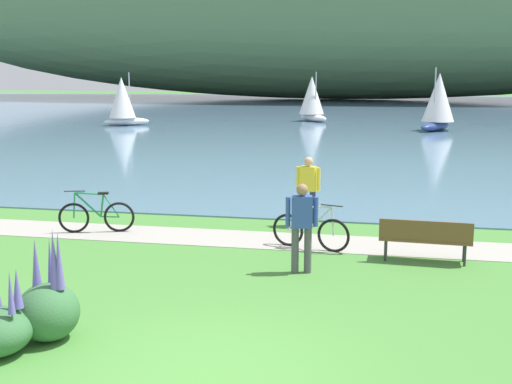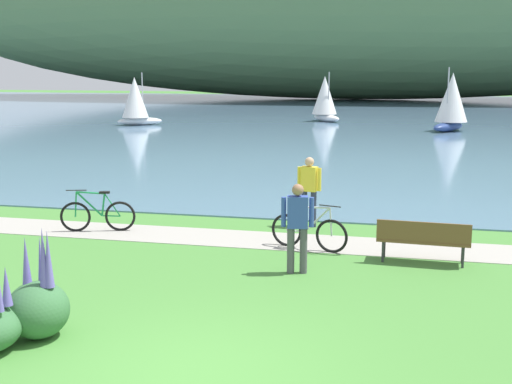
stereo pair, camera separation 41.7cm
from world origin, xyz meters
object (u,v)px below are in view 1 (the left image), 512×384
object	(u,v)px
person_at_shoreline	(308,187)
person_on_the_grass	(302,222)
bicycle_leaning_near_bench	(311,231)
sailboat_nearest_to_shore	(438,101)
sailboat_mid_bay	(312,98)
bicycle_beside_path	(96,216)
park_bench_near_camera	(425,237)
sailboat_toward_hillside	(123,101)

from	to	relation	value
person_at_shoreline	person_on_the_grass	bearing A→B (deg)	-85.23
bicycle_leaning_near_bench	person_at_shoreline	world-z (taller)	person_at_shoreline
bicycle_leaning_near_bench	sailboat_nearest_to_shore	distance (m)	28.63
bicycle_leaning_near_bench	sailboat_mid_bay	size ratio (longest dim) A/B	0.48
person_on_the_grass	sailboat_nearest_to_shore	world-z (taller)	sailboat_nearest_to_shore
bicycle_leaning_near_bench	sailboat_mid_bay	xyz separation A→B (m)	(-3.72, 34.08, 1.31)
bicycle_beside_path	park_bench_near_camera	bearing A→B (deg)	-7.69
sailboat_mid_bay	sailboat_toward_hillside	distance (m)	13.48
bicycle_beside_path	person_at_shoreline	size ratio (longest dim) A/B	1.00
sailboat_mid_bay	sailboat_nearest_to_shore	bearing A→B (deg)	-34.99
sailboat_mid_bay	bicycle_beside_path	bearing A→B (deg)	-92.38
park_bench_near_camera	person_at_shoreline	distance (m)	3.74
sailboat_nearest_to_shore	sailboat_mid_bay	xyz separation A→B (m)	(-8.39, 5.87, -0.15)
park_bench_near_camera	sailboat_mid_bay	bearing A→B (deg)	99.93
bicycle_leaning_near_bench	bicycle_beside_path	distance (m)	5.13
bicycle_leaning_near_bench	sailboat_toward_hillside	xyz separation A→B (m)	(-15.76, 28.04, 1.30)
person_at_shoreline	sailboat_nearest_to_shore	size ratio (longest dim) A/B	0.44
person_on_the_grass	sailboat_nearest_to_shore	bearing A→B (deg)	81.12
person_at_shoreline	sailboat_mid_bay	size ratio (longest dim) A/B	0.48
bicycle_leaning_near_bench	bicycle_beside_path	bearing A→B (deg)	174.60
person_on_the_grass	sailboat_toward_hillside	size ratio (longest dim) A/B	0.49
sailboat_mid_bay	sailboat_toward_hillside	xyz separation A→B (m)	(-12.05, -6.04, -0.01)
sailboat_nearest_to_shore	sailboat_toward_hillside	size ratio (longest dim) A/B	1.09
park_bench_near_camera	person_at_shoreline	world-z (taller)	person_at_shoreline
bicycle_beside_path	person_at_shoreline	bearing A→B (deg)	18.43
person_on_the_grass	park_bench_near_camera	bearing A→B (deg)	26.05
bicycle_leaning_near_bench	person_at_shoreline	xyz separation A→B (m)	(-0.30, 2.09, 0.58)
sailboat_mid_bay	person_on_the_grass	bearing A→B (deg)	-84.05
bicycle_beside_path	sailboat_toward_hillside	world-z (taller)	sailboat_toward_hillside
park_bench_near_camera	bicycle_leaning_near_bench	xyz separation A→B (m)	(-2.34, 0.52, -0.12)
person_on_the_grass	sailboat_toward_hillside	bearing A→B (deg)	117.97
person_on_the_grass	bicycle_leaning_near_bench	bearing A→B (deg)	90.40
person_at_shoreline	person_on_the_grass	size ratio (longest dim) A/B	1.00
bicycle_leaning_near_bench	bicycle_beside_path	xyz separation A→B (m)	(-5.11, 0.48, -0.00)
bicycle_beside_path	sailboat_toward_hillside	distance (m)	29.57
bicycle_beside_path	sailboat_mid_bay	world-z (taller)	sailboat_mid_bay
person_at_shoreline	sailboat_nearest_to_shore	xyz separation A→B (m)	(4.98, 26.13, 0.88)
person_on_the_grass	sailboat_nearest_to_shore	xyz separation A→B (m)	(4.67, 29.87, 0.88)
bicycle_beside_path	sailboat_toward_hillside	bearing A→B (deg)	111.13
sailboat_toward_hillside	person_on_the_grass	bearing A→B (deg)	-62.03
sailboat_nearest_to_shore	park_bench_near_camera	bearing A→B (deg)	-94.65
sailboat_nearest_to_shore	sailboat_mid_bay	world-z (taller)	sailboat_nearest_to_shore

